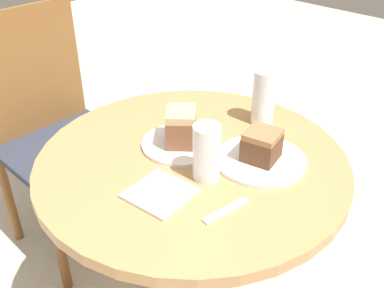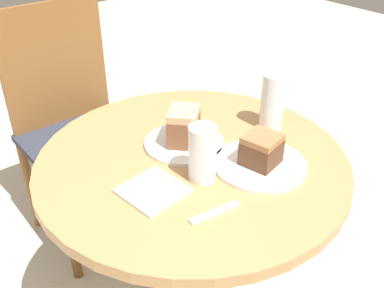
% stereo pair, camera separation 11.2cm
% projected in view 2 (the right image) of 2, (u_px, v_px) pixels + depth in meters
% --- Properties ---
extents(table, '(0.80, 0.80, 0.73)m').
position_uv_depth(table, '(192.00, 214.00, 1.25)').
color(table, tan).
rests_on(table, ground_plane).
extents(chair, '(0.45, 0.43, 0.94)m').
position_uv_depth(chair, '(77.00, 124.00, 1.77)').
color(chair, brown).
rests_on(chair, ground_plane).
extents(plate_near, '(0.21, 0.21, 0.01)m').
position_uv_depth(plate_near, '(184.00, 143.00, 1.19)').
color(plate_near, white).
rests_on(plate_near, table).
extents(plate_far, '(0.23, 0.23, 0.01)m').
position_uv_depth(plate_far, '(260.00, 164.00, 1.11)').
color(plate_far, white).
rests_on(plate_far, table).
extents(cake_slice_near, '(0.12, 0.12, 0.09)m').
position_uv_depth(cake_slice_near, '(184.00, 126.00, 1.16)').
color(cake_slice_near, brown).
rests_on(cake_slice_near, plate_near).
extents(cake_slice_far, '(0.10, 0.10, 0.08)m').
position_uv_depth(cake_slice_far, '(261.00, 150.00, 1.09)').
color(cake_slice_far, brown).
rests_on(cake_slice_far, plate_far).
extents(glass_lemonade, '(0.07, 0.07, 0.14)m').
position_uv_depth(glass_lemonade, '(202.00, 156.00, 1.04)').
color(glass_lemonade, beige).
rests_on(glass_lemonade, table).
extents(glass_water, '(0.07, 0.07, 0.16)m').
position_uv_depth(glass_water, '(272.00, 103.00, 1.24)').
color(glass_water, silver).
rests_on(glass_water, table).
extents(napkin_stack, '(0.14, 0.14, 0.01)m').
position_uv_depth(napkin_stack, '(153.00, 191.00, 1.02)').
color(napkin_stack, silver).
rests_on(napkin_stack, table).
extents(fork, '(0.14, 0.15, 0.00)m').
position_uv_depth(fork, '(227.00, 160.00, 1.13)').
color(fork, silver).
rests_on(fork, table).
extents(spoon, '(0.12, 0.04, 0.00)m').
position_uv_depth(spoon, '(215.00, 212.00, 0.96)').
color(spoon, silver).
rests_on(spoon, table).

